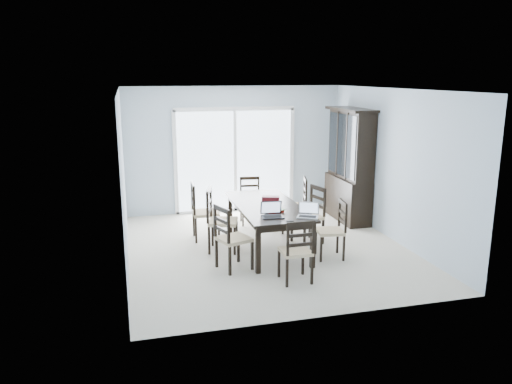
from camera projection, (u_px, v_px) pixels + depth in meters
The scene contains 24 objects.
floor at pixel (267, 248), 8.32m from camera, with size 5.00×5.00×0.00m, color #BCB2A1.
ceiling at pixel (268, 89), 7.72m from camera, with size 5.00×5.00×0.00m, color white.
back_wall at pixel (235, 150), 10.37m from camera, with size 4.50×0.02×2.60m, color #ADBFCF.
wall_left at pixel (123, 179), 7.47m from camera, with size 0.02×5.00×2.60m, color #ADBFCF.
wall_right at pixel (393, 165), 8.57m from camera, with size 0.02×5.00×2.60m, color #ADBFCF.
balcony at pixel (226, 201), 11.63m from camera, with size 4.50×2.00×0.10m, color gray.
railing at pixel (218, 168), 12.43m from camera, with size 4.50×0.06×1.10m, color #99999E.
dining_table at pixel (267, 209), 8.16m from camera, with size 1.00×2.20×0.75m.
china_hutch at pixel (349, 166), 9.74m from camera, with size 0.50×1.38×2.20m.
sliding_door at pixel (235, 160), 10.40m from camera, with size 2.52×0.05×2.18m.
chair_left_near at pixel (228, 231), 7.26m from camera, with size 0.56×0.55×1.14m.
chair_left_mid at pixel (217, 213), 8.08m from camera, with size 0.58×0.57×1.20m.
chair_left_far at pixel (200, 205), 8.63m from camera, with size 0.47×0.45×1.16m.
chair_right_near at pixel (336, 223), 7.78m from camera, with size 0.46×0.45×1.06m.
chair_right_mid at pixel (312, 209), 8.50m from camera, with size 0.53×0.52×1.12m.
chair_right_far at pixel (299, 199), 9.10m from camera, with size 0.54×0.53×1.16m.
chair_end_near at pixel (298, 245), 6.79m from camera, with size 0.40×0.41×1.06m.
chair_end_far at pixel (250, 195), 9.66m from camera, with size 0.43×0.44×1.03m.
laptop_dark at pixel (273, 214), 7.41m from camera, with size 0.34×0.25×0.22m.
laptop_silver at pixel (308, 214), 7.41m from camera, with size 0.37×0.33×0.21m.
book_stack at pixel (275, 210), 7.71m from camera, with size 0.32×0.28×0.05m.
cell_phone at pixel (290, 221), 7.22m from camera, with size 0.10×0.05×0.01m, color black.
game_box at pixel (271, 198), 8.40m from camera, with size 0.29×0.14×0.07m, color #4E0F11.
hot_tub at pixel (211, 180), 11.51m from camera, with size 2.04×1.89×0.91m.
Camera 1 is at (-2.16, -7.58, 2.82)m, focal length 35.00 mm.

